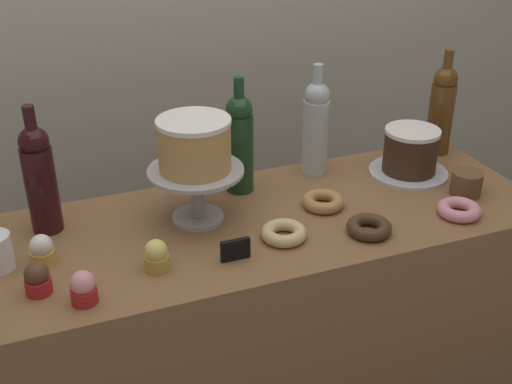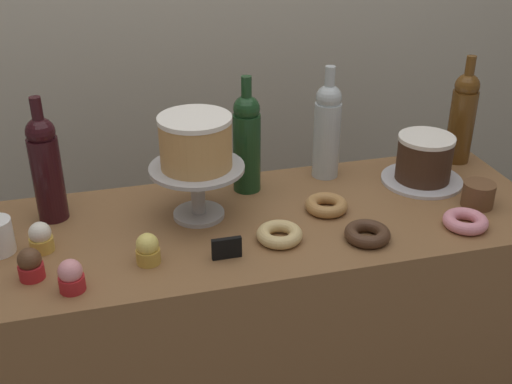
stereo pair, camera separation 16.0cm
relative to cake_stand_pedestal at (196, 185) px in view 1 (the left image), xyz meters
name	(u,v)px [view 1 (the left image)]	position (x,y,z in m)	size (l,w,h in m)	color
back_wall	(166,5)	(0.14, 0.79, 0.29)	(6.00, 0.05, 2.60)	#BCB7A8
display_counter	(256,357)	(0.14, -0.06, -0.56)	(1.53, 0.54, 0.92)	brown
cake_stand_pedestal	(196,185)	(0.00, 0.00, 0.00)	(0.24, 0.24, 0.14)	#B2B2B7
white_layer_cake	(194,144)	(0.00, 0.00, 0.11)	(0.18, 0.18, 0.13)	tan
silver_serving_platter	(408,172)	(0.65, 0.04, -0.09)	(0.23, 0.23, 0.01)	silver
chocolate_round_cake	(411,150)	(0.65, 0.04, -0.02)	(0.16, 0.16, 0.13)	#3D2619
wine_bottle_green	(240,142)	(0.16, 0.12, 0.05)	(0.08, 0.08, 0.33)	#193D1E
wine_bottle_amber	(442,108)	(0.82, 0.14, 0.05)	(0.08, 0.08, 0.33)	#5B3814
wine_bottle_clear	(316,126)	(0.40, 0.15, 0.05)	(0.08, 0.08, 0.33)	#B2BCC1
wine_bottle_dark_red	(40,177)	(-0.36, 0.09, 0.05)	(0.08, 0.08, 0.33)	black
cupcake_chocolate	(37,279)	(-0.40, -0.18, -0.06)	(0.06, 0.06, 0.07)	red
cupcake_strawberry	(83,288)	(-0.32, -0.25, -0.06)	(0.06, 0.06, 0.07)	red
cupcake_vanilla	(42,251)	(-0.39, -0.07, -0.06)	(0.06, 0.06, 0.07)	gold
cupcake_lemon	(156,256)	(-0.15, -0.18, -0.06)	(0.06, 0.06, 0.07)	gold
donut_glazed	(284,233)	(0.17, -0.17, -0.08)	(0.11, 0.11, 0.03)	#E0C17F
donut_pink	(459,210)	(0.64, -0.22, -0.08)	(0.11, 0.11, 0.03)	pink
donut_chocolate	(369,227)	(0.37, -0.22, -0.08)	(0.11, 0.11, 0.03)	#472D1E
donut_maple	(323,201)	(0.33, -0.05, -0.08)	(0.11, 0.11, 0.03)	#B27F47
cookie_stack	(466,183)	(0.73, -0.13, -0.06)	(0.08, 0.08, 0.07)	brown
price_sign_chalkboard	(235,250)	(0.03, -0.21, -0.07)	(0.07, 0.01, 0.05)	black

